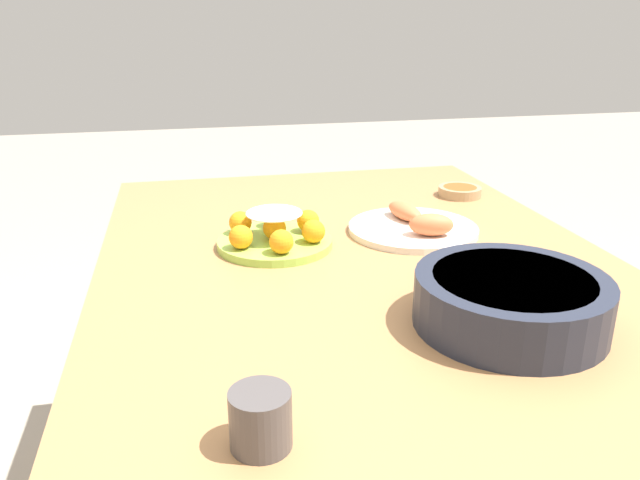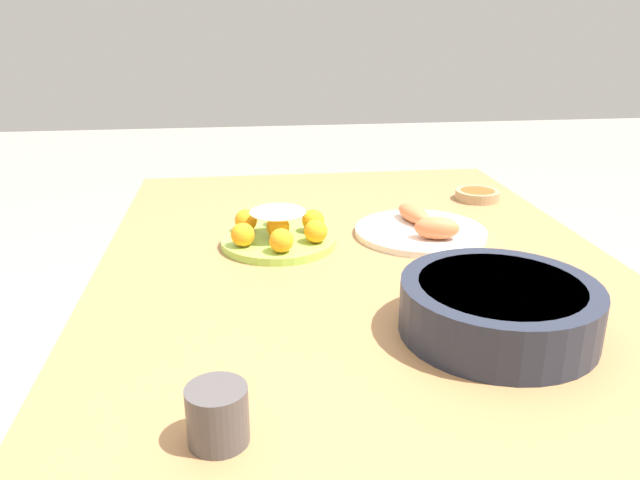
# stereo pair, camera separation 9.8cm
# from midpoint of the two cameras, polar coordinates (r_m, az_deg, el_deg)

# --- Properties ---
(dining_table) EXTENTS (1.52, 0.98, 0.76)m
(dining_table) POSITION_cam_midpoint_polar(r_m,az_deg,el_deg) (1.17, 2.10, -7.17)
(dining_table) COLOR #A87547
(dining_table) RESTS_ON ground_plane
(cake_plate) EXTENTS (0.23, 0.23, 0.08)m
(cake_plate) POSITION_cam_midpoint_polar(r_m,az_deg,el_deg) (1.26, -6.34, 0.57)
(cake_plate) COLOR #99CC4C
(cake_plate) RESTS_ON dining_table
(serving_bowl) EXTENTS (0.29, 0.29, 0.08)m
(serving_bowl) POSITION_cam_midpoint_polar(r_m,az_deg,el_deg) (0.96, 14.30, -5.34)
(serving_bowl) COLOR #232838
(serving_bowl) RESTS_ON dining_table
(sauce_bowl) EXTENTS (0.11, 0.11, 0.02)m
(sauce_bowl) POSITION_cam_midpoint_polar(r_m,az_deg,el_deg) (1.63, 11.00, 4.40)
(sauce_bowl) COLOR tan
(sauce_bowl) RESTS_ON dining_table
(seafood_platter) EXTENTS (0.28, 0.28, 0.06)m
(seafood_platter) POSITION_cam_midpoint_polar(r_m,az_deg,el_deg) (1.34, 6.58, 1.24)
(seafood_platter) COLOR silver
(seafood_platter) RESTS_ON dining_table
(cup_near) EXTENTS (0.07, 0.07, 0.07)m
(cup_near) POSITION_cam_midpoint_polar(r_m,az_deg,el_deg) (0.71, -9.57, -15.97)
(cup_near) COLOR #4C4747
(cup_near) RESTS_ON dining_table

